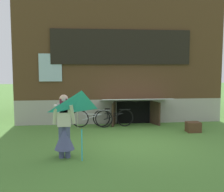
{
  "coord_description": "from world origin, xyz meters",
  "views": [
    {
      "loc": [
        -1.65,
        -8.59,
        2.4
      ],
      "look_at": [
        -0.64,
        0.7,
        1.41
      ],
      "focal_mm": 45.73,
      "sensor_mm": 36.0,
      "label": 1
    }
  ],
  "objects_px": {
    "person": "(64,131)",
    "kite": "(82,109)",
    "bicycle_silver": "(92,118)",
    "bicycle_black": "(113,118)",
    "wooden_crate": "(193,127)"
  },
  "relations": [
    {
      "from": "person",
      "to": "wooden_crate",
      "type": "distance_m",
      "value": 5.14
    },
    {
      "from": "wooden_crate",
      "to": "bicycle_silver",
      "type": "bearing_deg",
      "value": 162.39
    },
    {
      "from": "person",
      "to": "kite",
      "type": "xyz_separation_m",
      "value": [
        0.46,
        -0.55,
        0.66
      ]
    },
    {
      "from": "bicycle_black",
      "to": "bicycle_silver",
      "type": "bearing_deg",
      "value": -172.33
    },
    {
      "from": "kite",
      "to": "bicycle_silver",
      "type": "height_order",
      "value": "kite"
    },
    {
      "from": "person",
      "to": "bicycle_silver",
      "type": "distance_m",
      "value": 3.72
    },
    {
      "from": "bicycle_black",
      "to": "wooden_crate",
      "type": "relative_size",
      "value": 3.3
    },
    {
      "from": "kite",
      "to": "bicycle_black",
      "type": "xyz_separation_m",
      "value": [
        1.24,
        4.26,
        -1.01
      ]
    },
    {
      "from": "bicycle_black",
      "to": "wooden_crate",
      "type": "bearing_deg",
      "value": -23.13
    },
    {
      "from": "person",
      "to": "bicycle_black",
      "type": "distance_m",
      "value": 4.09
    },
    {
      "from": "bicycle_black",
      "to": "bicycle_silver",
      "type": "relative_size",
      "value": 1.0
    },
    {
      "from": "person",
      "to": "bicycle_silver",
      "type": "bearing_deg",
      "value": 68.61
    },
    {
      "from": "kite",
      "to": "bicycle_silver",
      "type": "relative_size",
      "value": 1.05
    },
    {
      "from": "wooden_crate",
      "to": "bicycle_black",
      "type": "bearing_deg",
      "value": 155.84
    },
    {
      "from": "wooden_crate",
      "to": "kite",
      "type": "bearing_deg",
      "value": -143.21
    }
  ]
}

